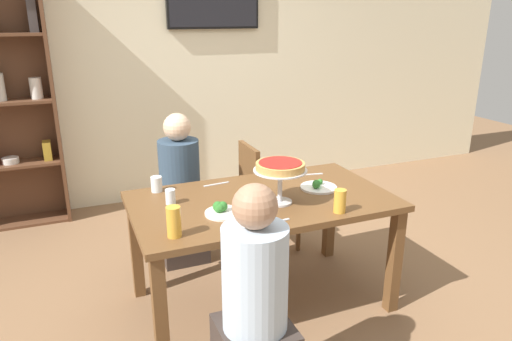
{
  "coord_description": "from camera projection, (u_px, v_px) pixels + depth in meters",
  "views": [
    {
      "loc": [
        -1.07,
        -2.49,
        1.83
      ],
      "look_at": [
        0.0,
        0.1,
        0.89
      ],
      "focal_mm": 33.16,
      "sensor_mm": 36.0,
      "label": 1
    }
  ],
  "objects": [
    {
      "name": "cutlery_fork_near",
      "position": [
        310.0,
        174.0,
        3.34
      ],
      "size": [
        0.18,
        0.05,
        0.0
      ],
      "primitive_type": "cube",
      "rotation": [
        0.0,
        0.0,
        2.95
      ],
      "color": "silver",
      "rests_on": "dining_table"
    },
    {
      "name": "diner_far_left",
      "position": [
        181.0,
        199.0,
        3.56
      ],
      "size": [
        0.34,
        0.34,
        1.15
      ],
      "rotation": [
        0.0,
        0.0,
        -1.57
      ],
      "color": "#382D28",
      "rests_on": "ground_plane"
    },
    {
      "name": "rear_partition",
      "position": [
        175.0,
        59.0,
        4.64
      ],
      "size": [
        8.0,
        0.12,
        2.8
      ],
      "primitive_type": "cube",
      "color": "beige",
      "rests_on": "ground_plane"
    },
    {
      "name": "deep_dish_pizza_stand",
      "position": [
        280.0,
        169.0,
        2.78
      ],
      "size": [
        0.32,
        0.32,
        0.26
      ],
      "color": "silver",
      "rests_on": "dining_table"
    },
    {
      "name": "cutlery_knife_near",
      "position": [
        275.0,
        222.0,
        2.58
      ],
      "size": [
        0.18,
        0.04,
        0.0
      ],
      "primitive_type": "cube",
      "rotation": [
        0.0,
        0.0,
        0.14
      ],
      "color": "silver",
      "rests_on": "dining_table"
    },
    {
      "name": "salad_plate_far_diner",
      "position": [
        222.0,
        210.0,
        2.68
      ],
      "size": [
        0.21,
        0.21,
        0.07
      ],
      "color": "white",
      "rests_on": "dining_table"
    },
    {
      "name": "beer_glass_amber_short",
      "position": [
        174.0,
        222.0,
        2.4
      ],
      "size": [
        0.07,
        0.07,
        0.16
      ],
      "primitive_type": "cylinder",
      "color": "gold",
      "rests_on": "dining_table"
    },
    {
      "name": "cutlery_fork_far",
      "position": [
        216.0,
        184.0,
        3.15
      ],
      "size": [
        0.18,
        0.03,
        0.0
      ],
      "primitive_type": "cube",
      "rotation": [
        0.0,
        0.0,
        3.24
      ],
      "color": "silver",
      "rests_on": "dining_table"
    },
    {
      "name": "beer_glass_amber_tall",
      "position": [
        340.0,
        201.0,
        2.7
      ],
      "size": [
        0.07,
        0.07,
        0.14
      ],
      "primitive_type": "cylinder",
      "color": "gold",
      "rests_on": "dining_table"
    },
    {
      "name": "water_glass_clear_far",
      "position": [
        170.0,
        197.0,
        2.82
      ],
      "size": [
        0.06,
        0.06,
        0.09
      ],
      "primitive_type": "cylinder",
      "color": "white",
      "rests_on": "dining_table"
    },
    {
      "name": "ground_plane",
      "position": [
        262.0,
        301.0,
        3.15
      ],
      "size": [
        12.0,
        12.0,
        0.0
      ],
      "primitive_type": "plane",
      "color": "#846042"
    },
    {
      "name": "water_glass_clear_near",
      "position": [
        157.0,
        184.0,
        3.02
      ],
      "size": [
        0.07,
        0.07,
        0.1
      ],
      "primitive_type": "cylinder",
      "color": "white",
      "rests_on": "dining_table"
    },
    {
      "name": "television",
      "position": [
        213.0,
        1.0,
        4.53
      ],
      "size": [
        0.92,
        0.05,
        0.51
      ],
      "color": "black"
    },
    {
      "name": "diner_near_left",
      "position": [
        255.0,
        318.0,
        2.18
      ],
      "size": [
        0.34,
        0.34,
        1.15
      ],
      "rotation": [
        0.0,
        0.0,
        1.57
      ],
      "color": "#382D28",
      "rests_on": "ground_plane"
    },
    {
      "name": "chair_far_right",
      "position": [
        262.0,
        191.0,
        3.74
      ],
      "size": [
        0.4,
        0.4,
        0.87
      ],
      "rotation": [
        0.0,
        0.0,
        -1.57
      ],
      "color": "brown",
      "rests_on": "ground_plane"
    },
    {
      "name": "dining_table",
      "position": [
        262.0,
        212.0,
        2.95
      ],
      "size": [
        1.59,
        0.91,
        0.74
      ],
      "color": "brown",
      "rests_on": "ground_plane"
    },
    {
      "name": "salad_plate_near_diner",
      "position": [
        318.0,
        186.0,
        3.07
      ],
      "size": [
        0.24,
        0.24,
        0.07
      ],
      "color": "white",
      "rests_on": "dining_table"
    }
  ]
}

